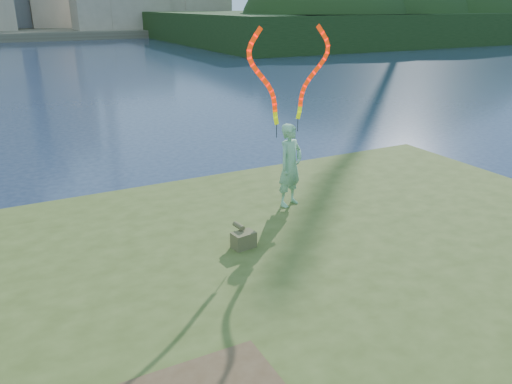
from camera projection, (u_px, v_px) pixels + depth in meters
ground at (238, 315)px, 8.79m from camera, size 320.00×320.00×0.00m
grassy_knoll at (310, 381)px, 6.77m from camera, size 20.00×18.00×0.80m
far_shore at (5, 32)px, 87.45m from camera, size 320.00×40.00×1.20m
wooded_hill at (403, 36)px, 84.20m from camera, size 78.00×50.00×63.00m
woman_with_ribbons at (290, 146)px, 11.05m from camera, size 2.02×0.86×4.24m
canvas_bag at (243, 239)px, 9.44m from camera, size 0.46×0.52×0.41m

